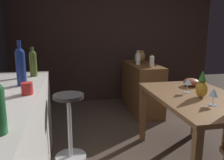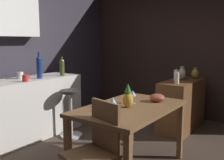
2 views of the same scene
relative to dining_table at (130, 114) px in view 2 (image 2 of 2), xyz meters
The scene contains 18 objects.
wall_side_right 2.63m from the dining_table, 12.88° to the left, with size 0.10×4.40×2.60m, color #33231E.
dining_table is the anchor object (origin of this frame).
kitchen_counter 1.81m from the dining_table, 97.39° to the left, with size 2.10×0.60×0.90m, color silver.
sideboard_cabinet 1.70m from the dining_table, ahead, with size 1.10×0.44×0.82m, color brown.
chair_near_window 0.70m from the dining_table, behind, with size 0.49×0.49×0.92m.
bar_stool 1.34m from the dining_table, 74.68° to the left, with size 0.34×0.34×0.73m.
wine_glass_left 0.35m from the dining_table, behind, with size 0.08×0.08×0.15m.
wine_glass_right 0.25m from the dining_table, 19.02° to the left, with size 0.08×0.08×0.15m.
pineapple_centerpiece 0.21m from the dining_table, behind, with size 0.11×0.11×0.27m.
fruit_bowl 0.44m from the dining_table, 19.87° to the right, with size 0.18×0.18×0.09m, color #9E4C38.
wine_bottle_olive 1.75m from the dining_table, 72.10° to the left, with size 0.08×0.08×0.31m.
wine_bottle_cobalt 1.72m from the dining_table, 86.33° to the left, with size 0.08×0.08×0.39m.
cup_red 1.61m from the dining_table, 97.53° to the left, with size 0.12×0.09×0.09m.
cup_white 1.90m from the dining_table, 92.34° to the left, with size 0.13×0.10×0.10m.
pillar_candle_tall 1.65m from the dining_table, ahead, with size 0.08×0.08×0.20m.
pillar_candle_short 1.35m from the dining_table, ahead, with size 0.07×0.07×0.19m.
vase_ceramic_ivory 1.79m from the dining_table, ahead, with size 0.12×0.12×0.22m.
vase_brass 2.02m from the dining_table, ahead, with size 0.12×0.12×0.19m.
Camera 2 is at (-2.30, -1.73, 1.45)m, focal length 41.24 mm.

